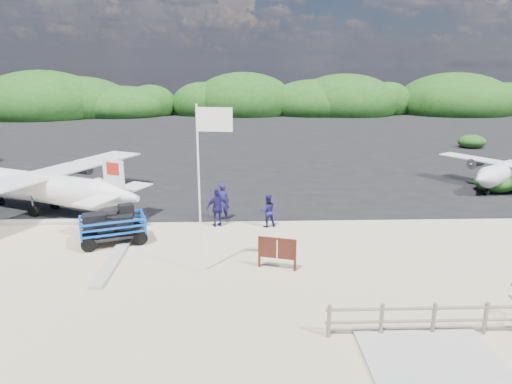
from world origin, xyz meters
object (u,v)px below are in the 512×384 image
at_px(baggage_cart, 114,243).
at_px(aircraft_large, 344,149).
at_px(crew_a, 222,201).
at_px(crew_c, 218,208).
at_px(flagpole, 202,272).
at_px(signboard, 277,269).
at_px(crew_b, 268,211).
at_px(aircraft_small, 156,137).

distance_m(baggage_cart, aircraft_large, 27.13).
height_order(crew_a, crew_c, crew_a).
xyz_separation_m(flagpole, crew_a, (0.55, 5.95, 0.95)).
bearing_deg(crew_a, aircraft_large, -122.18).
distance_m(signboard, crew_c, 5.52).
relative_size(flagpole, crew_b, 3.92).
xyz_separation_m(crew_b, crew_c, (-2.38, 0.15, 0.13)).
bearing_deg(aircraft_small, signboard, 73.92).
bearing_deg(baggage_cart, aircraft_large, 37.12).
height_order(flagpole, aircraft_large, flagpole).
bearing_deg(aircraft_large, crew_c, 88.16).
distance_m(crew_c, aircraft_large, 23.15).
height_order(crew_a, aircraft_small, crew_a).
relative_size(baggage_cart, crew_c, 1.58).
height_order(flagpole, crew_c, flagpole).
xyz_separation_m(signboard, crew_a, (-2.27, 5.79, 0.95)).
bearing_deg(signboard, crew_c, 133.94).
relative_size(baggage_cart, aircraft_small, 0.41).
xyz_separation_m(signboard, crew_b, (-0.08, 4.70, 0.79)).
bearing_deg(crew_c, baggage_cart, 5.45).
relative_size(crew_a, aircraft_large, 0.14).
bearing_deg(aircraft_small, crew_a, 73.07).
xyz_separation_m(baggage_cart, flagpole, (4.04, -2.95, 0.00)).
relative_size(signboard, crew_b, 0.99).
bearing_deg(aircraft_large, aircraft_small, 2.43).
height_order(crew_b, crew_c, crew_c).
bearing_deg(signboard, flagpole, -159.86).
distance_m(baggage_cart, crew_a, 5.56).
relative_size(signboard, aircraft_small, 0.22).
xyz_separation_m(flagpole, signboard, (2.82, 0.15, 0.00)).
bearing_deg(baggage_cart, flagpole, -55.51).
height_order(flagpole, aircraft_small, flagpole).
bearing_deg(crew_b, flagpole, 50.72).
height_order(signboard, aircraft_small, aircraft_small).
bearing_deg(aircraft_large, crew_b, 93.78).
bearing_deg(crew_b, baggage_cart, 5.83).
bearing_deg(crew_b, aircraft_small, -79.83).
xyz_separation_m(baggage_cart, crew_c, (4.40, 2.05, 0.92)).
bearing_deg(signboard, crew_a, 128.45).
height_order(signboard, aircraft_large, aircraft_large).
bearing_deg(baggage_cart, crew_a, 13.78).
height_order(crew_c, aircraft_small, crew_c).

